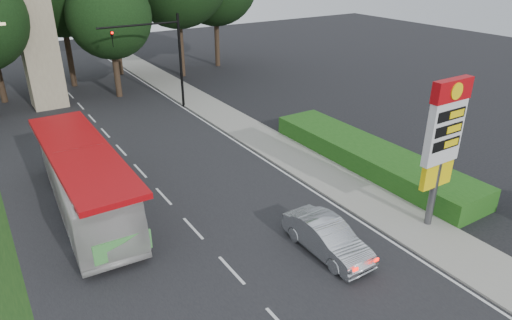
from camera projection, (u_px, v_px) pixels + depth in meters
road_surface at (156, 189)px, 24.09m from camera, size 14.00×80.00×0.02m
sidewalk_right at (287, 153)px, 28.21m from camera, size 3.00×80.00×0.12m
hedge at (369, 157)px, 26.39m from camera, size 3.00×14.00×1.20m
gas_station_pylon at (444, 135)px, 19.05m from camera, size 2.10×0.45×6.85m
traffic_signal_mast at (163, 50)px, 34.07m from camera, size 6.10×0.35×7.20m
monument at (38, 42)px, 34.73m from camera, size 3.00×3.00×10.05m
transit_bus at (85, 180)px, 21.54m from camera, size 3.25×11.49×3.17m
sedan_silver at (327, 237)px, 18.79m from camera, size 1.54×4.36×1.44m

